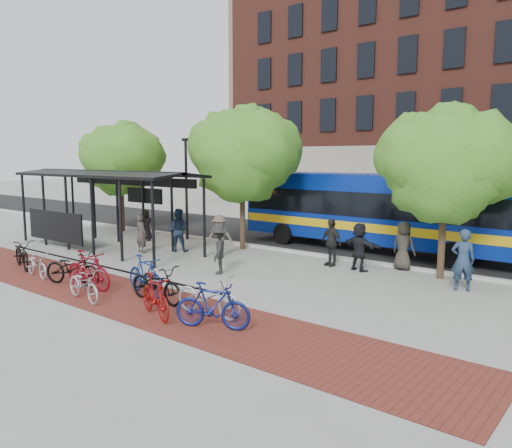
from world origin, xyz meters
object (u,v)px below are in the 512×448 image
Objects in this scene: pedestrian_4 at (331,242)px; bike_10 at (208,296)px; bike_7 at (145,275)px; pedestrian_7 at (463,260)px; bike_9 at (155,296)px; tree_a at (122,156)px; pedestrian_5 at (359,247)px; bus_shelter at (103,183)px; pedestrian_9 at (218,250)px; pedestrian_6 at (403,246)px; bike_8 at (157,283)px; bike_4 at (73,268)px; pedestrian_0 at (146,225)px; bike_6 at (84,284)px; pedestrian_2 at (178,230)px; tree_c at (449,161)px; bus at (374,207)px; lamp_post_left at (186,186)px; pedestrian_1 at (141,233)px; bike_0 at (22,254)px; bike_2 at (37,264)px; bike_11 at (213,306)px; pedestrian_3 at (219,236)px; tree_b at (245,151)px; bike_5 at (88,270)px.

bike_10 is at bearing -65.24° from pedestrian_4.
pedestrian_7 is at bearing -38.45° from bike_7.
tree_a is at bearing 76.01° from bike_9.
pedestrian_5 is at bearing -2.75° from tree_a.
pedestrian_9 is (7.67, -0.53, -2.12)m from bus_shelter.
bike_8 is at bearing 72.46° from pedestrian_6.
pedestrian_0 is (-5.27, 7.21, 0.24)m from bike_4.
pedestrian_2 is (-3.65, 6.99, 0.48)m from bike_6.
tree_c reaches higher than bus.
bike_8 is at bearing -47.59° from lamp_post_left.
pedestrian_1 is at bearing 62.58° from bike_7.
bike_10 is (3.86, 1.25, 0.07)m from bike_6.
bus_shelter is at bearing 73.01° from bike_7.
pedestrian_2 is at bearing -2.57° from bike_0.
tree_a is at bearing 28.09° from bike_4.
bike_9 is at bearing 104.42° from pedestrian_2.
bike_7 is 9.49m from pedestrian_6.
bike_2 is 6.34m from pedestrian_9.
bike_7 is 7.12m from pedestrian_2.
pedestrian_1 is (6.01, -3.52, -3.39)m from tree_a.
bike_10 is 1.00m from bike_11.
pedestrian_1 reaches higher than bike_7.
bike_9 is 0.96× the size of pedestrian_7.
pedestrian_5 is (10.25, -0.98, -1.85)m from lamp_post_left.
bike_9 is 1.07× the size of pedestrian_9.
pedestrian_5 is at bearing 15.23° from bus_shelter.
pedestrian_3 is at bearing 27.36° from bike_8.
bike_11 is at bearing -29.54° from tree_a.
tree_a is 5.16m from pedestrian_0.
bus reaches higher than bike_9.
tree_c is 3.27× the size of pedestrian_6.
pedestrian_5 reaches higher than bike_10.
lamp_post_left is 3.02× the size of pedestrian_1.
pedestrian_7 reaches higher than pedestrian_2.
tree_c is at bearing -34.21° from bike_8.
bike_4 is at bearing 124.70° from pedestrian_1.
pedestrian_6 is at bearing 98.23° from pedestrian_9.
bus is 6.92× the size of bike_6.
pedestrian_6 is (-1.65, 0.45, -3.15)m from tree_c.
pedestrian_6 is at bearing 1.58° from tree_a.
pedestrian_1 is (-7.72, -6.90, -1.12)m from bus.
bike_2 is at bearing -141.76° from pedestrian_3.
tree_b is at bearing -125.37° from pedestrian_1.
tree_c is 3.37× the size of pedestrian_9.
pedestrian_4 reaches higher than bike_5.
bike_6 is 7.90m from pedestrian_2.
pedestrian_0 is 5.90m from pedestrian_3.
bus is 8.14m from pedestrian_9.
bus is 11.43m from bike_7.
pedestrian_3 reaches higher than bike_8.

